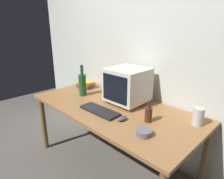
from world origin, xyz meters
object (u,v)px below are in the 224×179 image
Objects in this scene: book_stack at (86,84)px; cd_spindle at (144,133)px; metal_canister at (198,117)px; computer_mouse at (122,119)px; keyboard at (100,111)px; bottle_short at (148,114)px; crt_monitor at (127,85)px; bottle_tall at (83,84)px.

book_stack is 1.89× the size of cd_spindle.
computer_mouse is at bearing -141.68° from metal_canister.
bottle_short is (0.44, 0.17, 0.06)m from keyboard.
cd_spindle reaches higher than keyboard.
bottle_short is 0.23m from cd_spindle.
crt_monitor is 0.67m from cd_spindle.
crt_monitor is at bearing 154.71° from bottle_short.
crt_monitor is 2.62× the size of metal_canister.
bottle_short reaches higher than keyboard.
keyboard is at bearing -151.54° from metal_canister.
bottle_tall is 3.03× the size of cd_spindle.
bottle_tall reaches higher than book_stack.
crt_monitor is 0.94× the size of keyboard.
bottle_tall reaches higher than computer_mouse.
bottle_short is at bearing 0.25° from bottle_tall.
computer_mouse is 0.44× the size of book_stack.
bottle_short is at bearing -25.29° from crt_monitor.
bottle_short reaches higher than book_stack.
keyboard is 0.55m from cd_spindle.
metal_canister is (0.73, 0.05, -0.12)m from crt_monitor.
bottle_tall is at bearing -168.78° from metal_canister.
crt_monitor reaches higher than metal_canister.
metal_canister reaches higher than keyboard.
cd_spindle is (0.54, -0.03, 0.01)m from keyboard.
computer_mouse reaches higher than keyboard.
computer_mouse is at bearing -139.64° from bottle_short.
metal_canister is (1.45, 0.04, 0.03)m from book_stack.
cd_spindle is at bearing -17.94° from book_stack.
book_stack is at bearing 170.05° from bottle_short.
crt_monitor reaches higher than computer_mouse.
metal_canister is at bearing 3.84° from crt_monitor.
cd_spindle is (1.03, -0.20, -0.11)m from bottle_tall.
metal_canister is (0.32, 0.24, 0.00)m from bottle_short.
metal_canister is at bearing 26.95° from keyboard.
cd_spindle is at bearing -62.30° from bottle_short.
crt_monitor is 0.47m from bottle_short.
keyboard is 4.20× the size of computer_mouse.
book_stack is (-0.70, 0.37, 0.03)m from keyboard.
bottle_tall is 1.27m from metal_canister.
book_stack is at bearing 162.06° from cd_spindle.
metal_canister is at bearing 37.20° from bottle_short.
computer_mouse is (0.27, 0.03, 0.01)m from keyboard.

